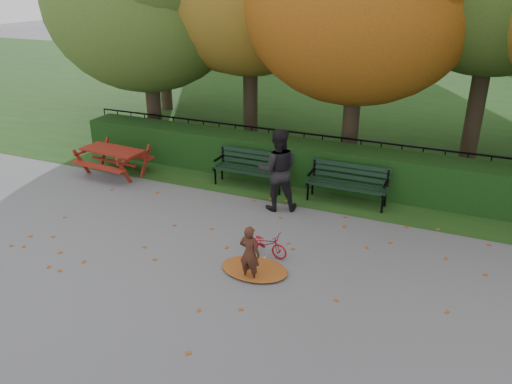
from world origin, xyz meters
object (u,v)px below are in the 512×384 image
at_px(picnic_table, 113,155).
at_px(adult, 278,170).
at_px(bicycle, 265,243).
at_px(bench_right, 348,181).
at_px(child, 250,253).
at_px(bench_left, 251,166).

height_order(picnic_table, adult, adult).
xyz_separation_m(picnic_table, bicycle, (5.17, -2.20, -0.31)).
relative_size(bench_right, picnic_table, 1.04).
bearing_deg(bench_right, bicycle, -105.16).
bearing_deg(child, bicycle, -82.10).
bearing_deg(bicycle, bench_right, -8.06).
xyz_separation_m(child, adult, (-0.61, 2.84, 0.41)).
bearing_deg(bench_left, adult, -42.38).
relative_size(bench_left, child, 1.78).
bearing_deg(adult, child, 77.87).
bearing_deg(adult, bicycle, 80.94).
bearing_deg(bench_left, bicycle, -61.46).
bearing_deg(bench_right, child, -100.77).
relative_size(child, bicycle, 1.13).
bearing_deg(picnic_table, adult, 1.55).
distance_m(child, adult, 2.93).
distance_m(bench_right, picnic_table, 6.02).
bearing_deg(bench_left, bench_right, 0.00).
bearing_deg(picnic_table, bench_left, 16.11).
bearing_deg(bench_left, picnic_table, -168.19).
distance_m(adult, bicycle, 2.16).
height_order(bench_left, bicycle, bench_left).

